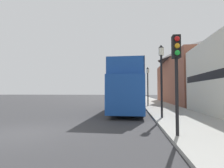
% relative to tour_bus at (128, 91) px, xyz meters
% --- Properties ---
extents(ground_plane, '(144.00, 144.00, 0.00)m').
position_rel_tour_bus_xyz_m(ground_plane, '(-4.30, 11.90, -1.81)').
color(ground_plane, '#333335').
extents(sidewalk, '(3.83, 108.00, 0.14)m').
position_rel_tour_bus_xyz_m(sidewalk, '(3.53, 8.90, -1.74)').
color(sidewalk, '#999993').
rests_on(sidewalk, ground_plane).
extents(brick_terrace_rear, '(6.00, 17.99, 8.66)m').
position_rel_tour_bus_xyz_m(brick_terrace_rear, '(8.45, 10.97, 2.52)').
color(brick_terrace_rear, '#935642').
rests_on(brick_terrace_rear, ground_plane).
extents(tour_bus, '(2.68, 10.77, 3.96)m').
position_rel_tour_bus_xyz_m(tour_bus, '(0.00, 0.00, 0.00)').
color(tour_bus, '#19479E').
rests_on(tour_bus, ground_plane).
extents(parked_car_ahead_of_bus, '(1.95, 4.22, 1.41)m').
position_rel_tour_bus_xyz_m(parked_car_ahead_of_bus, '(0.51, 8.86, -1.16)').
color(parked_car_ahead_of_bus, black).
rests_on(parked_car_ahead_of_bus, ground_plane).
extents(traffic_signal, '(0.28, 0.42, 3.68)m').
position_rel_tour_bus_xyz_m(traffic_signal, '(1.93, -9.27, 1.03)').
color(traffic_signal, black).
rests_on(traffic_signal, sidewalk).
extents(lamp_post_nearest, '(0.35, 0.35, 4.54)m').
position_rel_tour_bus_xyz_m(lamp_post_nearest, '(2.13, -4.76, 1.47)').
color(lamp_post_nearest, black).
rests_on(lamp_post_nearest, sidewalk).
extents(lamp_post_second, '(0.35, 0.35, 4.41)m').
position_rel_tour_bus_xyz_m(lamp_post_second, '(2.12, 4.28, 1.39)').
color(lamp_post_second, black).
rests_on(lamp_post_second, sidewalk).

